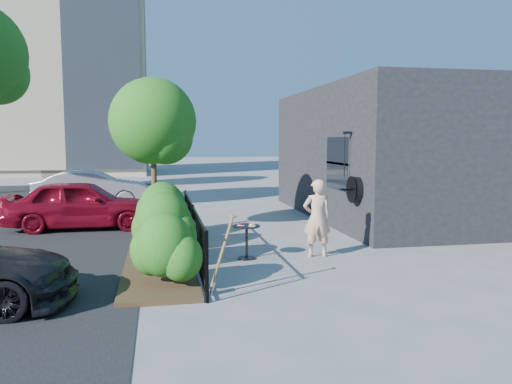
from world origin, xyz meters
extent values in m
plane|color=gray|center=(0.00, 0.00, 0.00)|extent=(120.00, 120.00, 0.00)
cube|color=black|center=(5.50, 4.50, 2.00)|extent=(6.00, 9.00, 4.00)
cube|color=black|center=(2.51, 2.40, 1.80)|extent=(0.04, 1.60, 1.40)
cube|color=black|center=(2.52, 2.40, 1.80)|extent=(0.05, 1.70, 0.06)
cylinder|color=black|center=(2.42, 0.90, 1.25)|extent=(0.18, 0.60, 0.60)
cylinder|color=black|center=(2.32, 0.90, 1.25)|extent=(0.03, 0.64, 0.64)
cube|color=black|center=(2.40, 1.40, 2.60)|extent=(0.25, 0.06, 0.06)
cylinder|color=black|center=(2.32, 1.40, 2.05)|extent=(0.02, 0.02, 1.05)
cylinder|color=black|center=(-1.50, -3.00, 0.55)|extent=(0.05, 0.05, 1.10)
cylinder|color=black|center=(-1.50, 0.00, 0.55)|extent=(0.05, 0.05, 1.10)
cylinder|color=black|center=(-1.50, 3.00, 0.55)|extent=(0.05, 0.05, 1.10)
cube|color=black|center=(-1.50, 0.00, 1.06)|extent=(0.03, 6.00, 0.03)
cube|color=black|center=(-1.50, 0.00, 0.10)|extent=(0.03, 6.00, 0.03)
cylinder|color=black|center=(-1.50, -2.90, 0.55)|extent=(0.02, 0.02, 1.04)
cylinder|color=black|center=(-1.50, -2.70, 0.55)|extent=(0.02, 0.02, 1.04)
cylinder|color=black|center=(-1.50, -2.50, 0.55)|extent=(0.02, 0.02, 1.04)
cylinder|color=black|center=(-1.50, -2.30, 0.55)|extent=(0.02, 0.02, 1.04)
cylinder|color=black|center=(-1.50, -2.10, 0.55)|extent=(0.02, 0.02, 1.04)
cylinder|color=black|center=(-1.50, -1.90, 0.55)|extent=(0.02, 0.02, 1.04)
cylinder|color=black|center=(-1.50, -1.70, 0.55)|extent=(0.02, 0.02, 1.04)
cylinder|color=black|center=(-1.50, -1.50, 0.55)|extent=(0.02, 0.02, 1.04)
cylinder|color=black|center=(-1.50, -1.30, 0.55)|extent=(0.02, 0.02, 1.04)
cylinder|color=black|center=(-1.50, -1.10, 0.55)|extent=(0.02, 0.02, 1.04)
cylinder|color=black|center=(-1.50, -0.90, 0.55)|extent=(0.02, 0.02, 1.04)
cylinder|color=black|center=(-1.50, -0.70, 0.55)|extent=(0.02, 0.02, 1.04)
cylinder|color=black|center=(-1.50, -0.50, 0.55)|extent=(0.02, 0.02, 1.04)
cylinder|color=black|center=(-1.50, -0.30, 0.55)|extent=(0.02, 0.02, 1.04)
cylinder|color=black|center=(-1.50, -0.10, 0.55)|extent=(0.02, 0.02, 1.04)
cylinder|color=black|center=(-1.50, 0.10, 0.55)|extent=(0.02, 0.02, 1.04)
cylinder|color=black|center=(-1.50, 0.30, 0.55)|extent=(0.02, 0.02, 1.04)
cylinder|color=black|center=(-1.50, 0.50, 0.55)|extent=(0.02, 0.02, 1.04)
cylinder|color=black|center=(-1.50, 0.70, 0.55)|extent=(0.02, 0.02, 1.04)
cylinder|color=black|center=(-1.50, 0.90, 0.55)|extent=(0.02, 0.02, 1.04)
cylinder|color=black|center=(-1.50, 1.10, 0.55)|extent=(0.02, 0.02, 1.04)
cylinder|color=black|center=(-1.50, 1.30, 0.55)|extent=(0.02, 0.02, 1.04)
cylinder|color=black|center=(-1.50, 1.50, 0.55)|extent=(0.02, 0.02, 1.04)
cylinder|color=black|center=(-1.50, 1.70, 0.55)|extent=(0.02, 0.02, 1.04)
cylinder|color=black|center=(-1.50, 1.90, 0.55)|extent=(0.02, 0.02, 1.04)
cylinder|color=black|center=(-1.50, 2.10, 0.55)|extent=(0.02, 0.02, 1.04)
cylinder|color=black|center=(-1.50, 2.30, 0.55)|extent=(0.02, 0.02, 1.04)
cylinder|color=black|center=(-1.50, 2.50, 0.55)|extent=(0.02, 0.02, 1.04)
cylinder|color=black|center=(-1.50, 2.70, 0.55)|extent=(0.02, 0.02, 1.04)
cylinder|color=black|center=(-1.50, 2.90, 0.55)|extent=(0.02, 0.02, 1.04)
cube|color=#382616|center=(-2.20, 0.00, 0.04)|extent=(1.30, 6.00, 0.08)
ellipsoid|color=#1E5C15|center=(-2.10, -2.20, 0.70)|extent=(1.10, 1.10, 1.24)
ellipsoid|color=#1E5C15|center=(-2.10, -0.60, 0.70)|extent=(1.10, 1.10, 1.24)
ellipsoid|color=#1E5C15|center=(-2.10, 0.90, 0.70)|extent=(1.10, 1.10, 1.24)
ellipsoid|color=#1E5C15|center=(-2.10, 2.30, 0.70)|extent=(1.10, 1.10, 1.24)
cylinder|color=#3F2B19|center=(-2.30, 2.80, 1.20)|extent=(0.14, 0.14, 2.40)
sphere|color=#1E5C15|center=(-2.30, 2.80, 2.84)|extent=(2.20, 2.20, 2.20)
sphere|color=#1E5C15|center=(-2.00, 2.60, 2.51)|extent=(1.43, 1.43, 1.43)
cylinder|color=black|center=(-0.44, -0.38, 0.68)|extent=(0.55, 0.55, 0.03)
cylinder|color=black|center=(-0.44, -0.38, 0.34)|extent=(0.05, 0.05, 0.66)
cylinder|color=black|center=(-0.44, -0.38, 0.01)|extent=(0.37, 0.37, 0.03)
cube|color=white|center=(-0.55, -0.32, 0.69)|extent=(0.17, 0.17, 0.01)
cube|color=white|center=(-0.34, -0.44, 0.69)|extent=(0.17, 0.17, 0.01)
torus|color=#460B11|center=(-0.55, -0.32, 0.72)|extent=(0.12, 0.12, 0.04)
torus|color=#AF854A|center=(-0.34, -0.44, 0.72)|extent=(0.12, 0.12, 0.04)
imported|color=tan|center=(1.03, -0.45, 0.81)|extent=(0.62, 0.43, 1.62)
cylinder|color=brown|center=(-1.22, -2.60, 0.69)|extent=(0.39, 0.04, 1.12)
cube|color=gray|center=(-1.39, -2.60, 0.09)|extent=(0.09, 0.17, 0.24)
cylinder|color=brown|center=(-1.04, -2.60, 1.24)|extent=(0.10, 0.09, 0.05)
imported|color=maroon|center=(-4.27, 3.91, 0.68)|extent=(3.99, 1.65, 1.35)
imported|color=#A8A8AD|center=(-4.57, 8.52, 0.67)|extent=(4.13, 1.61, 1.34)
camera|label=1|loc=(-2.17, -10.24, 2.43)|focal=35.00mm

